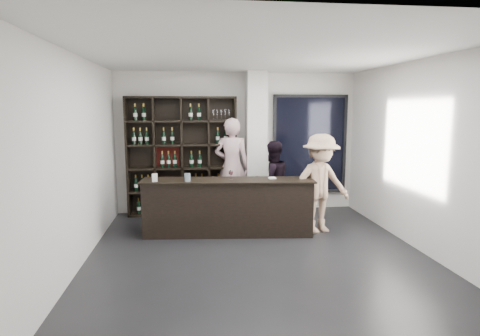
{
  "coord_description": "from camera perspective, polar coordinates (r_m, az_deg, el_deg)",
  "views": [
    {
      "loc": [
        -0.95,
        -5.6,
        2.17
      ],
      "look_at": [
        -0.14,
        1.1,
        1.16
      ],
      "focal_mm": 30.0,
      "sensor_mm": 36.0,
      "label": 1
    }
  ],
  "objects": [
    {
      "name": "wine_shelf",
      "position": [
        8.22,
        -8.23,
        1.66
      ],
      "size": [
        2.2,
        0.35,
        2.4
      ],
      "primitive_type": null,
      "color": "black",
      "rests_on": "floor"
    },
    {
      "name": "wine_glass",
      "position": [
        6.8,
        -1.3,
        -0.91
      ],
      "size": [
        0.08,
        0.08,
        0.18
      ],
      "primitive_type": null,
      "rotation": [
        0.0,
        0.0,
        -0.04
      ],
      "color": "white",
      "rests_on": "tasting_counter"
    },
    {
      "name": "structural_column",
      "position": [
        8.2,
        2.27,
        3.48
      ],
      "size": [
        0.4,
        0.4,
        2.9
      ],
      "primitive_type": "cube",
      "color": "silver",
      "rests_on": "floor"
    },
    {
      "name": "floor",
      "position": [
        6.08,
        2.63,
        -12.45
      ],
      "size": [
        5.0,
        5.5,
        0.01
      ],
      "primitive_type": "cube",
      "color": "black",
      "rests_on": "ground"
    },
    {
      "name": "card_stand",
      "position": [
        6.77,
        -12.04,
        -1.36
      ],
      "size": [
        0.09,
        0.05,
        0.13
      ],
      "primitive_type": "cube",
      "rotation": [
        0.0,
        0.0,
        0.12
      ],
      "color": "white",
      "rests_on": "tasting_counter"
    },
    {
      "name": "taster_pink",
      "position": [
        8.12,
        -1.16,
        0.18
      ],
      "size": [
        0.83,
        0.66,
        1.98
      ],
      "primitive_type": "imported",
      "rotation": [
        0.0,
        0.0,
        2.86
      ],
      "color": "#D2A9AC",
      "rests_on": "floor"
    },
    {
      "name": "taster_black",
      "position": [
        7.73,
        4.59,
        -1.9
      ],
      "size": [
        0.9,
        0.79,
        1.55
      ],
      "primitive_type": "imported",
      "rotation": [
        0.0,
        0.0,
        3.46
      ],
      "color": "black",
      "rests_on": "floor"
    },
    {
      "name": "spit_cup",
      "position": [
        6.7,
        -7.49,
        -1.34
      ],
      "size": [
        0.12,
        0.12,
        0.13
      ],
      "primitive_type": "cylinder",
      "rotation": [
        0.0,
        0.0,
        -0.21
      ],
      "color": "silver",
      "rests_on": "tasting_counter"
    },
    {
      "name": "customer",
      "position": [
        7.13,
        11.34,
        -2.19
      ],
      "size": [
        1.24,
        0.9,
        1.73
      ],
      "primitive_type": "imported",
      "rotation": [
        0.0,
        0.0,
        0.25
      ],
      "color": "tan",
      "rests_on": "floor"
    },
    {
      "name": "glass_panel",
      "position": [
        8.69,
        9.88,
        3.32
      ],
      "size": [
        1.6,
        0.08,
        2.1
      ],
      "color": "black",
      "rests_on": "floor"
    },
    {
      "name": "tasting_counter",
      "position": [
        6.93,
        -1.72,
        -5.55
      ],
      "size": [
        2.94,
        0.62,
        0.96
      ],
      "rotation": [
        0.0,
        0.0,
        -0.09
      ],
      "color": "black",
      "rests_on": "floor"
    },
    {
      "name": "napkin_stack",
      "position": [
        6.94,
        4.58,
        -1.43
      ],
      "size": [
        0.12,
        0.12,
        0.02
      ],
      "primitive_type": "cube",
      "rotation": [
        0.0,
        0.0,
        0.04
      ],
      "color": "white",
      "rests_on": "tasting_counter"
    }
  ]
}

